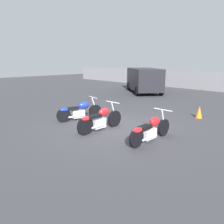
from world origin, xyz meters
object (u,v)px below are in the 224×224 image
object	(u,v)px
motorcycle_slot_0	(79,111)
parked_van	(144,79)
traffic_cone_near	(199,112)
motorcycle_slot_2	(150,130)
motorcycle_slot_1	(100,119)

from	to	relation	value
motorcycle_slot_0	parked_van	distance (m)	9.34
parked_van	traffic_cone_near	world-z (taller)	parked_van
motorcycle_slot_0	parked_van	size ratio (longest dim) A/B	0.44
motorcycle_slot_2	traffic_cone_near	size ratio (longest dim) A/B	3.92
motorcycle_slot_1	traffic_cone_near	xyz separation A→B (m)	(1.72, 4.51, -0.17)
motorcycle_slot_0	parked_van	xyz separation A→B (m)	(-3.24, 8.74, 0.68)
motorcycle_slot_0	motorcycle_slot_2	xyz separation A→B (m)	(3.77, 0.06, -0.01)
motorcycle_slot_1	parked_van	distance (m)	10.42
motorcycle_slot_0	motorcycle_slot_2	distance (m)	3.77
parked_van	traffic_cone_near	distance (m)	8.21
motorcycle_slot_2	traffic_cone_near	distance (m)	4.10
motorcycle_slot_0	traffic_cone_near	size ratio (longest dim) A/B	3.88
motorcycle_slot_2	parked_van	world-z (taller)	parked_van
motorcycle_slot_0	traffic_cone_near	distance (m)	5.44
motorcycle_slot_1	parked_van	xyz separation A→B (m)	(-5.04, 9.09, 0.66)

